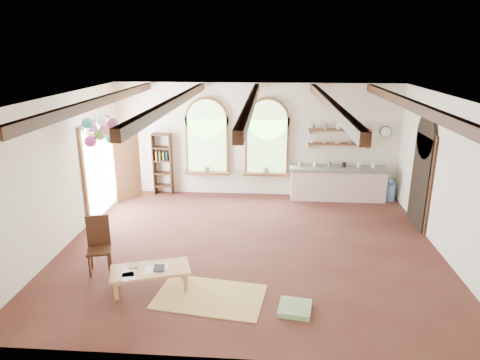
# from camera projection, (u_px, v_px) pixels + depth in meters

# --- Properties ---
(floor) EXTENTS (8.00, 8.00, 0.00)m
(floor) POSITION_uv_depth(u_px,v_px,m) (250.00, 246.00, 9.26)
(floor) COLOR #4F2A20
(floor) RESTS_ON ground
(ceiling_beams) EXTENTS (6.20, 6.80, 0.18)m
(ceiling_beams) POSITION_uv_depth(u_px,v_px,m) (251.00, 102.00, 8.34)
(ceiling_beams) COLOR #3D1E13
(ceiling_beams) RESTS_ON ceiling
(window_left) EXTENTS (1.30, 0.28, 2.20)m
(window_left) POSITION_uv_depth(u_px,v_px,m) (207.00, 139.00, 12.13)
(window_left) COLOR brown
(window_left) RESTS_ON floor
(window_right) EXTENTS (1.30, 0.28, 2.20)m
(window_right) POSITION_uv_depth(u_px,v_px,m) (267.00, 140.00, 12.02)
(window_right) COLOR brown
(window_right) RESTS_ON floor
(left_doorway) EXTENTS (0.10, 1.90, 2.50)m
(left_doorway) POSITION_uv_depth(u_px,v_px,m) (99.00, 169.00, 10.90)
(left_doorway) COLOR brown
(left_doorway) RESTS_ON floor
(right_doorway) EXTENTS (0.10, 1.30, 2.40)m
(right_doorway) POSITION_uv_depth(u_px,v_px,m) (420.00, 181.00, 10.09)
(right_doorway) COLOR black
(right_doorway) RESTS_ON floor
(kitchen_counter) EXTENTS (2.68, 0.62, 0.94)m
(kitchen_counter) POSITION_uv_depth(u_px,v_px,m) (337.00, 183.00, 12.01)
(kitchen_counter) COLOR silver
(kitchen_counter) RESTS_ON floor
(wall_shelf_lower) EXTENTS (1.70, 0.24, 0.04)m
(wall_shelf_lower) POSITION_uv_depth(u_px,v_px,m) (339.00, 144.00, 11.86)
(wall_shelf_lower) COLOR brown
(wall_shelf_lower) RESTS_ON wall_back
(wall_shelf_upper) EXTENTS (1.70, 0.24, 0.04)m
(wall_shelf_upper) POSITION_uv_depth(u_px,v_px,m) (340.00, 130.00, 11.74)
(wall_shelf_upper) COLOR brown
(wall_shelf_upper) RESTS_ON wall_back
(wall_clock) EXTENTS (0.32, 0.04, 0.32)m
(wall_clock) POSITION_uv_depth(u_px,v_px,m) (386.00, 132.00, 11.74)
(wall_clock) COLOR black
(wall_clock) RESTS_ON wall_back
(bookshelf) EXTENTS (0.53, 0.32, 1.80)m
(bookshelf) POSITION_uv_depth(u_px,v_px,m) (163.00, 164.00, 12.34)
(bookshelf) COLOR #3D1E13
(bookshelf) RESTS_ON floor
(coffee_table) EXTENTS (1.50, 1.02, 0.39)m
(coffee_table) POSITION_uv_depth(u_px,v_px,m) (150.00, 271.00, 7.56)
(coffee_table) COLOR #B27651
(coffee_table) RESTS_ON floor
(side_chair) EXTENTS (0.54, 0.54, 1.09)m
(side_chair) POSITION_uv_depth(u_px,v_px,m) (100.00, 256.00, 8.16)
(side_chair) COLOR #3D1E13
(side_chair) RESTS_ON floor
(floor_mat) EXTENTS (1.99, 1.39, 0.02)m
(floor_mat) POSITION_uv_depth(u_px,v_px,m) (210.00, 296.00, 7.40)
(floor_mat) COLOR tan
(floor_mat) RESTS_ON floor
(floor_cushion) EXTENTS (0.59, 0.59, 0.09)m
(floor_cushion) POSITION_uv_depth(u_px,v_px,m) (295.00, 308.00, 7.00)
(floor_cushion) COLOR #7EA06E
(floor_cushion) RESTS_ON floor
(water_jug_a) EXTENTS (0.33, 0.33, 0.63)m
(water_jug_a) POSITION_uv_depth(u_px,v_px,m) (389.00, 191.00, 11.97)
(water_jug_a) COLOR #5280B0
(water_jug_a) RESTS_ON floor
(water_jug_b) EXTENTS (0.29, 0.29, 0.57)m
(water_jug_b) POSITION_uv_depth(u_px,v_px,m) (374.00, 193.00, 11.90)
(water_jug_b) COLOR #5280B0
(water_jug_b) RESTS_ON floor
(balloon_cluster) EXTENTS (0.94, 0.94, 1.16)m
(balloon_cluster) POSITION_uv_depth(u_px,v_px,m) (101.00, 130.00, 9.56)
(balloon_cluster) COLOR silver
(balloon_cluster) RESTS_ON floor
(table_book) EXTENTS (0.21, 0.26, 0.02)m
(table_book) POSITION_uv_depth(u_px,v_px,m) (129.00, 266.00, 7.63)
(table_book) COLOR olive
(table_book) RESTS_ON coffee_table
(tablet) EXTENTS (0.24, 0.31, 0.01)m
(tablet) POSITION_uv_depth(u_px,v_px,m) (159.00, 268.00, 7.56)
(tablet) COLOR black
(tablet) RESTS_ON coffee_table
(potted_plant_left) EXTENTS (0.27, 0.23, 0.30)m
(potted_plant_left) POSITION_uv_depth(u_px,v_px,m) (207.00, 166.00, 12.27)
(potted_plant_left) COLOR #598C4C
(potted_plant_left) RESTS_ON window_left
(potted_plant_right) EXTENTS (0.27, 0.23, 0.30)m
(potted_plant_right) POSITION_uv_depth(u_px,v_px,m) (267.00, 168.00, 12.15)
(potted_plant_right) COLOR #598C4C
(potted_plant_right) RESTS_ON window_right
(shelf_cup_a) EXTENTS (0.12, 0.10, 0.10)m
(shelf_cup_a) POSITION_uv_depth(u_px,v_px,m) (312.00, 141.00, 11.89)
(shelf_cup_a) COLOR white
(shelf_cup_a) RESTS_ON wall_shelf_lower
(shelf_cup_b) EXTENTS (0.10, 0.10, 0.09)m
(shelf_cup_b) POSITION_uv_depth(u_px,v_px,m) (325.00, 142.00, 11.87)
(shelf_cup_b) COLOR beige
(shelf_cup_b) RESTS_ON wall_shelf_lower
(shelf_bowl_a) EXTENTS (0.22, 0.22, 0.05)m
(shelf_bowl_a) POSITION_uv_depth(u_px,v_px,m) (337.00, 143.00, 11.85)
(shelf_bowl_a) COLOR beige
(shelf_bowl_a) RESTS_ON wall_shelf_lower
(shelf_bowl_b) EXTENTS (0.20, 0.20, 0.06)m
(shelf_bowl_b) POSITION_uv_depth(u_px,v_px,m) (350.00, 143.00, 11.82)
(shelf_bowl_b) COLOR #8C664C
(shelf_bowl_b) RESTS_ON wall_shelf_lower
(shelf_vase) EXTENTS (0.18, 0.18, 0.19)m
(shelf_vase) POSITION_uv_depth(u_px,v_px,m) (363.00, 140.00, 11.78)
(shelf_vase) COLOR slate
(shelf_vase) RESTS_ON wall_shelf_lower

